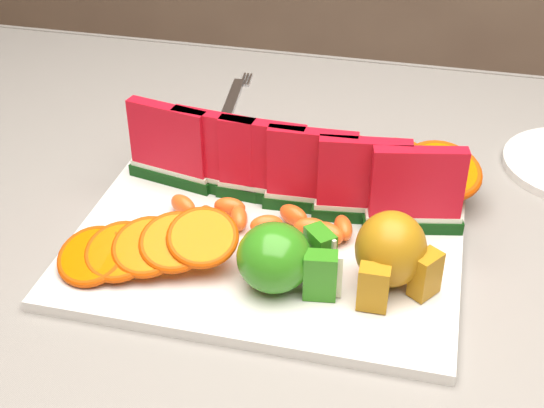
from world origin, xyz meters
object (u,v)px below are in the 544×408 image
platter (267,243)px  pear_cluster (392,253)px  fork (232,103)px  apple_cluster (282,259)px

platter → pear_cluster: bearing=-18.3°
platter → fork: size_ratio=2.05×
pear_cluster → fork: (-0.26, 0.35, -0.05)m
fork → apple_cluster: bearing=-67.1°
apple_cluster → pear_cluster: 0.10m
pear_cluster → fork: bearing=126.2°
pear_cluster → fork: 0.44m
apple_cluster → pear_cluster: pear_cluster is taller
pear_cluster → fork: size_ratio=0.48×
apple_cluster → platter: bearing=115.0°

